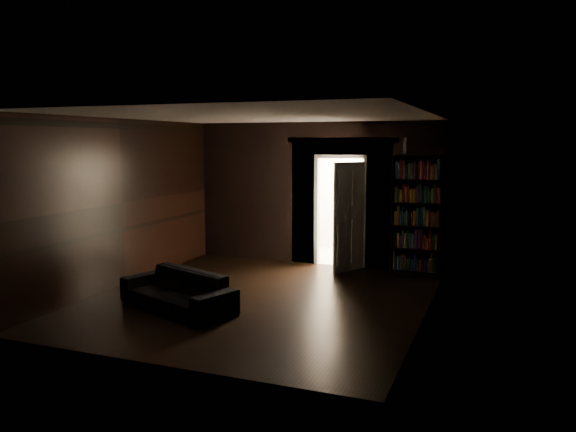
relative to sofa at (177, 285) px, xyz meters
name	(u,v)px	position (x,y,z in m)	size (l,w,h in m)	color
ground	(259,299)	(0.91, 0.88, -0.36)	(5.50, 5.50, 0.00)	black
room_walls	(284,186)	(0.90, 1.96, 1.32)	(5.02, 5.61, 2.84)	black
kitchen_alcove	(355,199)	(1.41, 4.76, 0.85)	(2.20, 1.80, 2.60)	beige
sofa	(177,285)	(0.00, 0.00, 0.00)	(1.88, 0.81, 0.72)	black
bookshelf	(417,215)	(2.91, 3.43, 0.74)	(0.90, 0.32, 2.20)	black
refrigerator	(384,217)	(2.01, 4.91, 0.46)	(0.74, 0.68, 1.65)	white
door	(349,217)	(1.70, 3.23, 0.66)	(0.85, 0.05, 2.05)	silver
figurine	(405,146)	(2.66, 3.47, 1.99)	(0.10, 0.10, 0.29)	white
bottles	(383,173)	(1.98, 4.89, 1.41)	(0.58, 0.07, 0.23)	black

